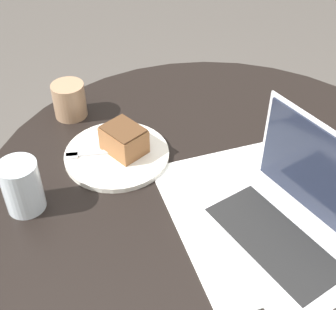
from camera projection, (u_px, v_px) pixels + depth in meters
dining_table at (216, 240)px, 1.11m from camera, size 1.02×1.02×0.75m
paper_document at (250, 214)px, 0.91m from camera, size 0.46×0.40×0.00m
plate at (117, 155)px, 1.04m from camera, size 0.23×0.23×0.01m
cake_slice at (124, 140)px, 1.02m from camera, size 0.11×0.11×0.06m
fork at (96, 153)px, 1.03m from camera, size 0.04×0.17×0.00m
coffee_glass at (69, 100)px, 1.14m from camera, size 0.08×0.08×0.09m
water_glass at (22, 186)px, 0.90m from camera, size 0.08×0.08×0.11m
laptop at (287, 225)px, 0.84m from camera, size 0.37×0.34×0.21m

